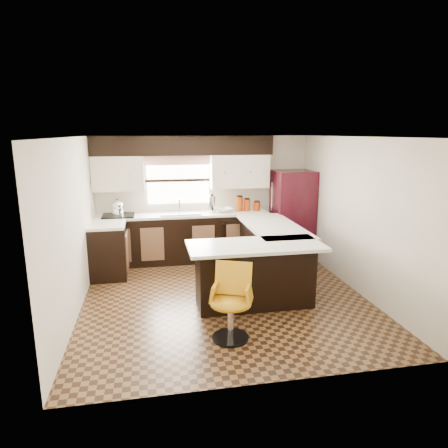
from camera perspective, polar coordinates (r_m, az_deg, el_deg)
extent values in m
plane|color=#49301A|center=(6.22, 0.06, -10.37)|extent=(4.40, 4.40, 0.00)
plane|color=silver|center=(5.71, 0.07, 12.34)|extent=(4.40, 4.40, 0.00)
plane|color=beige|center=(7.98, -2.89, 3.85)|extent=(4.40, 0.00, 4.40)
plane|color=beige|center=(3.79, 6.33, -6.59)|extent=(4.40, 0.00, 4.40)
plane|color=beige|center=(5.84, -20.62, -0.36)|extent=(0.00, 4.40, 4.40)
plane|color=beige|center=(6.56, 18.39, 1.21)|extent=(0.00, 4.40, 4.40)
cube|color=black|center=(7.80, -5.81, -2.06)|extent=(3.30, 0.60, 0.90)
cube|color=black|center=(7.19, -16.15, -3.83)|extent=(0.60, 0.70, 0.90)
cube|color=silver|center=(7.69, -5.89, 1.35)|extent=(3.30, 0.60, 0.04)
cube|color=silver|center=(7.07, -16.39, -0.15)|extent=(0.60, 0.70, 0.04)
cube|color=black|center=(7.67, -5.82, 11.09)|extent=(3.40, 0.35, 0.36)
cube|color=beige|center=(7.69, -14.89, 7.00)|extent=(0.94, 0.35, 0.64)
cube|color=beige|center=(7.87, 2.20, 7.54)|extent=(1.14, 0.35, 0.64)
cube|color=white|center=(7.86, -6.53, 6.22)|extent=(1.20, 0.02, 0.90)
cube|color=#D19B93|center=(7.79, -6.59, 9.04)|extent=(1.30, 0.06, 0.18)
cube|color=#B2B2B7|center=(7.66, -6.25, 1.58)|extent=(0.75, 0.45, 0.03)
cube|color=black|center=(7.68, 1.85, -2.39)|extent=(0.58, 0.03, 0.78)
cube|color=black|center=(7.66, -14.86, 1.20)|extent=(0.58, 0.50, 0.02)
cube|color=black|center=(6.84, 6.52, -4.23)|extent=(0.60, 1.95, 0.90)
cube|color=black|center=(5.81, 4.38, -7.33)|extent=(1.65, 0.60, 0.90)
cube|color=silver|center=(6.73, 7.03, -0.36)|extent=(0.84, 1.95, 0.04)
cube|color=silver|center=(5.58, 4.50, -3.10)|extent=(1.89, 0.84, 0.04)
cube|color=#350812|center=(8.04, 9.71, 1.35)|extent=(0.74, 0.71, 1.74)
cylinder|color=silver|center=(7.72, -1.75, 2.86)|extent=(0.15, 0.15, 0.33)
imported|color=white|center=(7.78, 0.01, 2.01)|extent=(0.41, 0.41, 0.08)
cylinder|color=#923108|center=(7.85, 2.22, 2.86)|extent=(0.13, 0.13, 0.28)
cylinder|color=#923108|center=(7.89, 3.30, 2.69)|extent=(0.12, 0.12, 0.23)
cylinder|color=#923108|center=(7.94, 4.72, 2.53)|extent=(0.13, 0.13, 0.17)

